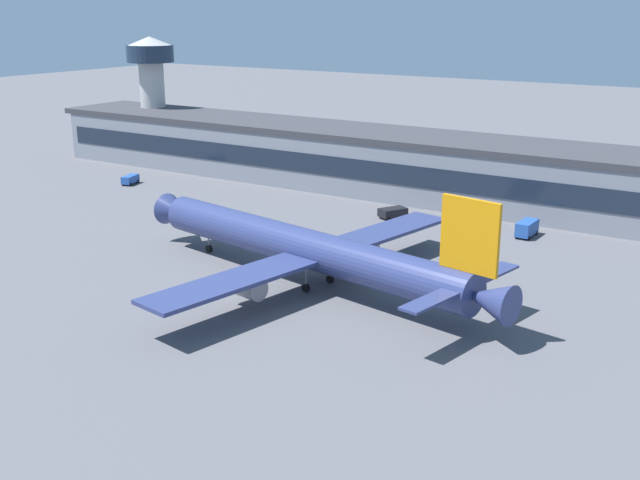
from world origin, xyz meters
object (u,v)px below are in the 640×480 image
(crew_van, at_px, (527,228))
(follow_me_car, at_px, (130,179))
(control_tower, at_px, (152,82))
(pushback_tractor, at_px, (392,212))
(airliner, at_px, (309,249))

(crew_van, xyz_separation_m, follow_me_car, (-82.02, -7.05, -0.37))
(control_tower, relative_size, crew_van, 5.46)
(follow_me_car, bearing_deg, pushback_tractor, 5.32)
(airliner, bearing_deg, control_tower, 145.39)
(control_tower, bearing_deg, follow_me_car, -55.09)
(airliner, height_order, pushback_tractor, airliner)
(pushback_tractor, height_order, follow_me_car, follow_me_car)
(follow_me_car, bearing_deg, crew_van, 4.91)
(follow_me_car, bearing_deg, airliner, -25.41)
(airliner, relative_size, pushback_tractor, 11.17)
(airliner, bearing_deg, follow_me_car, 154.59)
(airliner, relative_size, control_tower, 2.13)
(pushback_tractor, distance_m, crew_van, 23.61)
(control_tower, bearing_deg, airliner, -34.61)
(crew_van, bearing_deg, control_tower, 168.85)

